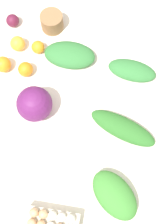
# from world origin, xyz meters

# --- Properties ---
(ground_plane) EXTENTS (8.00, 8.00, 0.00)m
(ground_plane) POSITION_xyz_m (0.00, 0.00, 0.00)
(ground_plane) COLOR #B2A899
(dining_table) EXTENTS (1.42, 1.09, 0.77)m
(dining_table) POSITION_xyz_m (0.00, 0.00, 0.68)
(dining_table) COLOR silver
(dining_table) RESTS_ON ground_plane
(cabbage_purple) EXTENTS (0.17, 0.17, 0.17)m
(cabbage_purple) POSITION_xyz_m (0.01, 0.24, 0.86)
(cabbage_purple) COLOR #601E5B
(cabbage_purple) RESTS_ON dining_table
(egg_carton) EXTENTS (0.13, 0.25, 0.09)m
(egg_carton) POSITION_xyz_m (-0.52, 0.12, 0.81)
(egg_carton) COLOR beige
(egg_carton) RESTS_ON dining_table
(paper_bag) EXTENTS (0.12, 0.12, 0.10)m
(paper_bag) POSITION_xyz_m (0.51, 0.20, 0.82)
(paper_bag) COLOR olive
(paper_bag) RESTS_ON dining_table
(greens_bunch_beet_tops) EXTENTS (0.25, 0.35, 0.07)m
(greens_bunch_beet_tops) POSITION_xyz_m (-0.08, -0.19, 0.81)
(greens_bunch_beet_tops) COLOR #2D6B28
(greens_bunch_beet_tops) RESTS_ON dining_table
(greens_bunch_scallion) EXTENTS (0.19, 0.29, 0.09)m
(greens_bunch_scallion) POSITION_xyz_m (0.31, 0.09, 0.81)
(greens_bunch_scallion) COLOR #337538
(greens_bunch_scallion) RESTS_ON dining_table
(greens_bunch_dandelion) EXTENTS (0.29, 0.28, 0.10)m
(greens_bunch_dandelion) POSITION_xyz_m (-0.40, -0.15, 0.82)
(greens_bunch_dandelion) COLOR #3D8433
(greens_bunch_dandelion) RESTS_ON dining_table
(greens_bunch_kale) EXTENTS (0.17, 0.27, 0.07)m
(greens_bunch_kale) POSITION_xyz_m (0.23, -0.24, 0.81)
(greens_bunch_kale) COLOR #337538
(greens_bunch_kale) RESTS_ON dining_table
(beet_root) EXTENTS (0.07, 0.07, 0.07)m
(beet_root) POSITION_xyz_m (0.51, 0.42, 0.81)
(beet_root) COLOR #5B1933
(beet_root) RESTS_ON dining_table
(orange_0) EXTENTS (0.08, 0.08, 0.08)m
(orange_0) POSITION_xyz_m (0.37, 0.37, 0.81)
(orange_0) COLOR #F9A833
(orange_0) RESTS_ON dining_table
(orange_1) EXTENTS (0.08, 0.08, 0.08)m
(orange_1) POSITION_xyz_m (0.24, 0.43, 0.81)
(orange_1) COLOR orange
(orange_1) RESTS_ON dining_table
(orange_2) EXTENTS (0.07, 0.07, 0.07)m
(orange_2) POSITION_xyz_m (0.35, 0.26, 0.80)
(orange_2) COLOR orange
(orange_2) RESTS_ON dining_table
(orange_3) EXTENTS (0.08, 0.08, 0.08)m
(orange_3) POSITION_xyz_m (0.22, 0.31, 0.81)
(orange_3) COLOR orange
(orange_3) RESTS_ON dining_table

